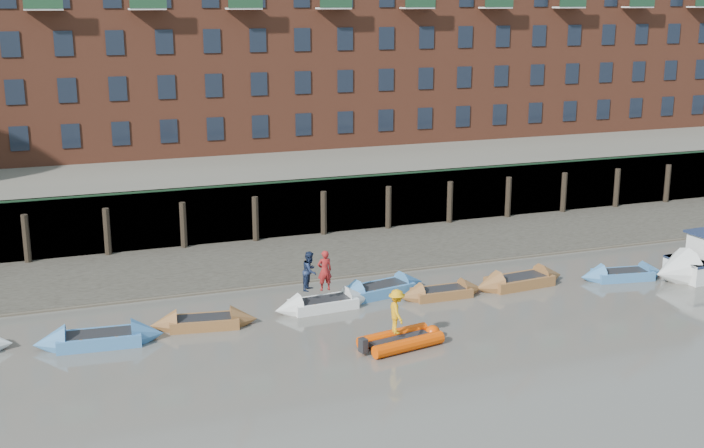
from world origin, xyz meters
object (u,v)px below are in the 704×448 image
rowboat_6 (519,281)px  motor_launch (704,263)px  rowboat_7 (623,275)px  rowboat_5 (442,293)px  person_rower_a (325,270)px  rib_tender (404,339)px  person_rower_b (310,271)px  person_rib_crew (397,311)px  rowboat_2 (204,322)px  rowboat_3 (323,304)px  rowboat_4 (380,290)px  rowboat_1 (99,339)px

rowboat_6 → motor_launch: (9.23, -1.82, 0.47)m
motor_launch → rowboat_7: bearing=-19.0°
rowboat_5 → person_rower_a: 5.73m
rowboat_5 → motor_launch: (13.37, -1.68, 0.51)m
rib_tender → person_rower_b: (-2.15, 5.29, 1.49)m
person_rib_crew → motor_launch: bearing=-73.4°
rowboat_6 → rowboat_7: rowboat_6 is taller
rowboat_2 → rowboat_3: bearing=13.1°
rowboat_3 → rowboat_6: (9.70, -0.25, 0.02)m
person_rib_crew → rowboat_4: bearing=-9.2°
rowboat_1 → rowboat_7: (24.56, -0.10, -0.03)m
rowboat_2 → person_rower_a: bearing=12.3°
rowboat_3 → rowboat_4: rowboat_4 is taller
rowboat_7 → motor_launch: size_ratio=0.64×
rowboat_1 → rowboat_4: 12.77m
rowboat_4 → person_rower_b: size_ratio=2.84×
rib_tender → person_rower_a: person_rower_a is taller
rowboat_2 → rowboat_3: rowboat_3 is taller
rib_tender → rowboat_3: bearing=96.2°
rowboat_3 → rib_tender: bearing=-76.7°
rowboat_3 → rowboat_6: bearing=-5.7°
rowboat_3 → rowboat_6: 9.70m
rowboat_1 → person_rib_crew: (10.91, -4.14, 1.18)m
rowboat_5 → rib_tender: rowboat_5 is taller
rowboat_3 → person_rower_a: 1.55m
person_rower_a → person_rib_crew: 5.16m
person_rower_a → rowboat_4: bearing=-163.1°
rowboat_2 → person_rower_b: bearing=15.7°
rowboat_1 → person_rower_a: size_ratio=2.82×
person_rower_b → person_rib_crew: 5.57m
rowboat_5 → rowboat_6: (4.15, 0.14, 0.04)m
rowboat_1 → rowboat_4: size_ratio=1.02×
rowboat_2 → rowboat_6: rowboat_6 is taller
rowboat_2 → person_rower_a: (5.39, 0.35, 1.55)m
person_rower_a → person_rib_crew: size_ratio=1.02×
rowboat_1 → rowboat_5: rowboat_1 is taller
rowboat_4 → rib_tender: bearing=-115.1°
rowboat_5 → person_rower_b: size_ratio=2.38×
rowboat_6 → rib_tender: 9.44m
rowboat_4 → rib_tender: size_ratio=1.41×
person_rower_b → rowboat_5: bearing=-57.5°
rowboat_1 → person_rib_crew: person_rib_crew is taller
rowboat_1 → rowboat_6: rowboat_1 is taller
rowboat_3 → motor_launch: size_ratio=0.65×
rowboat_4 → person_rib_crew: 6.32m
rowboat_4 → rowboat_6: bearing=-21.6°
rowboat_6 → motor_launch: 9.42m
rib_tender → motor_launch: motor_launch is taller
rowboat_6 → person_rower_b: (-10.24, 0.43, 1.50)m
rowboat_6 → person_rib_crew: (-8.37, -4.81, 1.18)m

